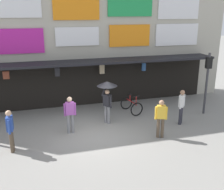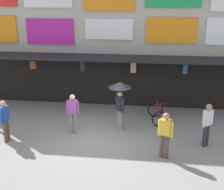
{
  "view_description": "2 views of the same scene",
  "coord_description": "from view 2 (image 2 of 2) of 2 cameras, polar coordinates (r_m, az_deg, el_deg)",
  "views": [
    {
      "loc": [
        -2.24,
        -10.6,
        5.2
      ],
      "look_at": [
        0.92,
        0.47,
        1.58
      ],
      "focal_mm": 43.24,
      "sensor_mm": 36.0,
      "label": 1
    },
    {
      "loc": [
        1.97,
        -10.18,
        5.32
      ],
      "look_at": [
        0.51,
        1.09,
        1.5
      ],
      "focal_mm": 46.64,
      "sensor_mm": 36.0,
      "label": 2
    }
  ],
  "objects": [
    {
      "name": "ground_plane",
      "position": [
        11.66,
        -3.23,
        -8.62
      ],
      "size": [
        80.0,
        80.0,
        0.0
      ],
      "primitive_type": "plane",
      "color": "gray"
    },
    {
      "name": "pedestrian_in_white",
      "position": [
        11.85,
        -7.64,
        -3.07
      ],
      "size": [
        0.53,
        0.36,
        1.68
      ],
      "color": "gray",
      "rests_on": "ground"
    },
    {
      "name": "shopfront",
      "position": [
        14.94,
        -0.26,
        13.36
      ],
      "size": [
        18.0,
        2.6,
        8.0
      ],
      "color": "#B2AD9E",
      "rests_on": "ground"
    },
    {
      "name": "bicycle_parked",
      "position": [
        13.19,
        8.91,
        -3.59
      ],
      "size": [
        0.91,
        1.27,
        1.05
      ],
      "color": "black",
      "rests_on": "ground"
    },
    {
      "name": "pedestrian_in_yellow",
      "position": [
        11.8,
        -20.25,
        -4.39
      ],
      "size": [
        0.24,
        0.53,
        1.68
      ],
      "color": "brown",
      "rests_on": "ground"
    },
    {
      "name": "pedestrian_in_blue",
      "position": [
        10.13,
        10.38,
        -7.33
      ],
      "size": [
        0.51,
        0.32,
        1.68
      ],
      "color": "brown",
      "rests_on": "ground"
    },
    {
      "name": "pedestrian_in_purple",
      "position": [
        11.3,
        18.18,
        -5.17
      ],
      "size": [
        0.41,
        0.41,
        1.68
      ],
      "color": "#2D2D38",
      "rests_on": "ground"
    },
    {
      "name": "pedestrian_with_umbrella",
      "position": [
        11.86,
        1.57,
        0.5
      ],
      "size": [
        0.96,
        0.96,
        2.08
      ],
      "color": "gray",
      "rests_on": "ground"
    }
  ]
}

